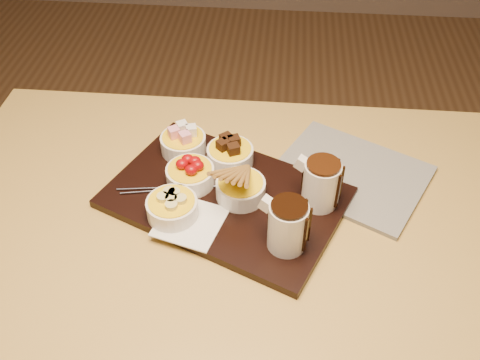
# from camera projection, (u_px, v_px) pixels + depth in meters

# --- Properties ---
(dining_table) EXTENTS (1.20, 0.80, 0.75)m
(dining_table) POSITION_uv_depth(u_px,v_px,m) (225.00, 246.00, 1.14)
(dining_table) COLOR #BF9947
(dining_table) RESTS_ON ground
(serving_board) EXTENTS (0.54, 0.46, 0.02)m
(serving_board) POSITION_uv_depth(u_px,v_px,m) (225.00, 197.00, 1.09)
(serving_board) COLOR black
(serving_board) RESTS_ON dining_table
(napkin) EXTENTS (0.15, 0.15, 0.00)m
(napkin) POSITION_uv_depth(u_px,v_px,m) (190.00, 222.00, 1.03)
(napkin) COLOR white
(napkin) RESTS_ON serving_board
(bowl_marshmallows) EXTENTS (0.10, 0.10, 0.04)m
(bowl_marshmallows) POSITION_uv_depth(u_px,v_px,m) (183.00, 144.00, 1.17)
(bowl_marshmallows) COLOR white
(bowl_marshmallows) RESTS_ON serving_board
(bowl_cake) EXTENTS (0.10, 0.10, 0.04)m
(bowl_cake) POSITION_uv_depth(u_px,v_px,m) (230.00, 156.00, 1.15)
(bowl_cake) COLOR white
(bowl_cake) RESTS_ON serving_board
(bowl_strawberries) EXTENTS (0.10, 0.10, 0.04)m
(bowl_strawberries) POSITION_uv_depth(u_px,v_px,m) (190.00, 176.00, 1.10)
(bowl_strawberries) COLOR white
(bowl_strawberries) RESTS_ON serving_board
(bowl_biscotti) EXTENTS (0.10, 0.10, 0.04)m
(bowl_biscotti) POSITION_uv_depth(u_px,v_px,m) (241.00, 189.00, 1.07)
(bowl_biscotti) COLOR white
(bowl_biscotti) RESTS_ON serving_board
(bowl_bananas) EXTENTS (0.10, 0.10, 0.04)m
(bowl_bananas) POSITION_uv_depth(u_px,v_px,m) (172.00, 208.00, 1.03)
(bowl_bananas) COLOR white
(bowl_bananas) RESTS_ON serving_board
(pitcher_dark_chocolate) EXTENTS (0.09, 0.09, 0.10)m
(pitcher_dark_chocolate) POSITION_uv_depth(u_px,v_px,m) (288.00, 227.00, 0.96)
(pitcher_dark_chocolate) COLOR silver
(pitcher_dark_chocolate) RESTS_ON serving_board
(pitcher_milk_chocolate) EXTENTS (0.09, 0.09, 0.10)m
(pitcher_milk_chocolate) POSITION_uv_depth(u_px,v_px,m) (321.00, 185.00, 1.04)
(pitcher_milk_chocolate) COLOR silver
(pitcher_milk_chocolate) RESTS_ON serving_board
(fondue_skewers) EXTENTS (0.07, 0.26, 0.01)m
(fondue_skewers) POSITION_uv_depth(u_px,v_px,m) (180.00, 187.00, 1.10)
(fondue_skewers) COLOR silver
(fondue_skewers) RESTS_ON serving_board
(newspaper) EXTENTS (0.38, 0.36, 0.01)m
(newspaper) POSITION_uv_depth(u_px,v_px,m) (350.00, 174.00, 1.15)
(newspaper) COLOR beige
(newspaper) RESTS_ON dining_table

